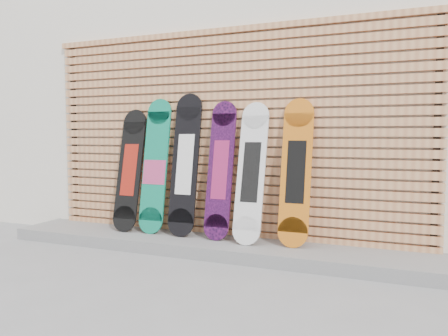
# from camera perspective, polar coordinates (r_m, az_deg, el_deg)

# --- Properties ---
(ground) EXTENTS (80.00, 80.00, 0.00)m
(ground) POSITION_cam_1_polar(r_m,az_deg,el_deg) (3.86, -3.24, -13.51)
(ground) COLOR gray
(ground) RESTS_ON ground
(building) EXTENTS (12.00, 5.00, 3.60)m
(building) POSITION_cam_1_polar(r_m,az_deg,el_deg) (6.93, 13.25, 9.29)
(building) COLOR silver
(building) RESTS_ON ground
(concrete_step) EXTENTS (4.60, 0.70, 0.12)m
(concrete_step) POSITION_cam_1_polar(r_m,az_deg,el_deg) (4.49, -1.23, -10.13)
(concrete_step) COLOR slate
(concrete_step) RESTS_ON ground
(slat_wall) EXTENTS (4.26, 0.08, 2.29)m
(slat_wall) POSITION_cam_1_polar(r_m,az_deg,el_deg) (4.62, 0.18, 4.64)
(slat_wall) COLOR tan
(slat_wall) RESTS_ON ground
(snowboard_0) EXTENTS (0.29, 0.32, 1.35)m
(snowboard_0) POSITION_cam_1_polar(r_m,az_deg,el_deg) (4.99, -12.21, -0.23)
(snowboard_0) COLOR black
(snowboard_0) RESTS_ON concrete_step
(snowboard_1) EXTENTS (0.29, 0.29, 1.47)m
(snowboard_1) POSITION_cam_1_polar(r_m,az_deg,el_deg) (4.82, -8.98, 0.20)
(snowboard_1) COLOR #0C7A5B
(snowboard_1) RESTS_ON concrete_step
(snowboard_2) EXTENTS (0.30, 0.29, 1.51)m
(snowboard_2) POSITION_cam_1_polar(r_m,az_deg,el_deg) (4.64, -5.10, 0.49)
(snowboard_2) COLOR black
(snowboard_2) RESTS_ON concrete_step
(snowboard_3) EXTENTS (0.27, 0.30, 1.42)m
(snowboard_3) POSITION_cam_1_polar(r_m,az_deg,el_deg) (4.47, -0.48, -0.22)
(snowboard_3) COLOR black
(snowboard_3) RESTS_ON concrete_step
(snowboard_4) EXTENTS (0.28, 0.36, 1.40)m
(snowboard_4) POSITION_cam_1_polar(r_m,az_deg,el_deg) (4.32, 3.56, -0.54)
(snowboard_4) COLOR silver
(snowboard_4) RESTS_ON concrete_step
(snowboard_5) EXTENTS (0.29, 0.29, 1.42)m
(snowboard_5) POSITION_cam_1_polar(r_m,az_deg,el_deg) (4.24, 9.39, -0.51)
(snowboard_5) COLOR orange
(snowboard_5) RESTS_ON concrete_step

